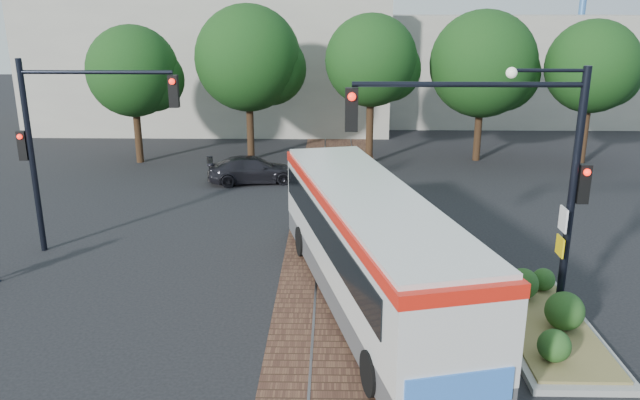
{
  "coord_description": "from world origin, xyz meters",
  "views": [
    {
      "loc": [
        -0.3,
        -14.37,
        7.35
      ],
      "look_at": [
        -0.7,
        4.42,
        1.6
      ],
      "focal_mm": 35.0,
      "sensor_mm": 36.0,
      "label": 1
    }
  ],
  "objects": [
    {
      "name": "trackbed",
      "position": [
        0.0,
        4.0,
        0.01
      ],
      "size": [
        3.6,
        40.0,
        0.02
      ],
      "color": "brown",
      "rests_on": "ground"
    },
    {
      "name": "signal_pole_main",
      "position": [
        3.86,
        -0.81,
        4.16
      ],
      "size": [
        5.49,
        0.46,
        6.0
      ],
      "color": "black",
      "rests_on": "ground"
    },
    {
      "name": "tree_row",
      "position": [
        1.21,
        16.42,
        4.85
      ],
      "size": [
        26.4,
        5.6,
        7.67
      ],
      "color": "#382314",
      "rests_on": "ground"
    },
    {
      "name": "city_bus",
      "position": [
        0.63,
        0.61,
        1.67
      ],
      "size": [
        4.91,
        11.39,
        2.99
      ],
      "rotation": [
        0.0,
        0.0,
        0.24
      ],
      "color": "#444447",
      "rests_on": "ground"
    },
    {
      "name": "parked_car",
      "position": [
        -3.83,
        12.27,
        0.58
      ],
      "size": [
        4.25,
        2.38,
        1.16
      ],
      "primitive_type": "imported",
      "rotation": [
        0.0,
        0.0,
        1.77
      ],
      "color": "black",
      "rests_on": "ground"
    },
    {
      "name": "traffic_island",
      "position": [
        4.82,
        -0.9,
        0.33
      ],
      "size": [
        2.2,
        5.2,
        1.13
      ],
      "color": "gray",
      "rests_on": "ground"
    },
    {
      "name": "signal_pole_left",
      "position": [
        -8.37,
        4.0,
        3.86
      ],
      "size": [
        4.99,
        0.34,
        6.0
      ],
      "color": "black",
      "rests_on": "ground"
    },
    {
      "name": "warehouses",
      "position": [
        -0.53,
        28.75,
        3.81
      ],
      "size": [
        40.0,
        13.0,
        8.0
      ],
      "color": "#ADA899",
      "rests_on": "ground"
    },
    {
      "name": "ground",
      "position": [
        0.0,
        0.0,
        0.0
      ],
      "size": [
        120.0,
        120.0,
        0.0
      ],
      "primitive_type": "plane",
      "color": "black",
      "rests_on": "ground"
    }
  ]
}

